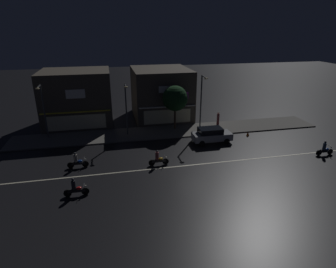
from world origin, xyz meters
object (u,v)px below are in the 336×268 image
(streetlamp_mid, at_px, (126,105))
(motorcycle_following, at_px, (77,161))
(pedestrian_on_sidewalk, at_px, (218,119))
(streetlamp_west, at_px, (43,107))
(motorcycle_lead, at_px, (158,159))
(traffic_cone, at_px, (248,134))
(motorcycle_opposite_lane, at_px, (75,188))
(parked_car_near_kerb, at_px, (211,135))
(motorcycle_trailing_far, at_px, (325,149))
(streetlamp_east, at_px, (202,99))

(streetlamp_mid, height_order, motorcycle_following, streetlamp_mid)
(pedestrian_on_sidewalk, bearing_deg, streetlamp_west, -23.78)
(motorcycle_lead, xyz_separation_m, traffic_cone, (11.66, 5.12, -0.36))
(motorcycle_following, distance_m, motorcycle_opposite_lane, 4.74)
(motorcycle_lead, bearing_deg, parked_car_near_kerb, 32.34)
(parked_car_near_kerb, bearing_deg, motorcycle_trailing_far, 150.34)
(streetlamp_east, xyz_separation_m, motorcycle_trailing_far, (10.05, -8.85, -3.52))
(streetlamp_west, bearing_deg, motorcycle_lead, -38.65)
(pedestrian_on_sidewalk, distance_m, traffic_cone, 4.68)
(pedestrian_on_sidewalk, bearing_deg, motorcycle_trailing_far, 99.35)
(parked_car_near_kerb, bearing_deg, streetlamp_west, -14.60)
(streetlamp_east, height_order, motorcycle_following, streetlamp_east)
(streetlamp_west, bearing_deg, pedestrian_on_sidewalk, 0.82)
(motorcycle_following, distance_m, motorcycle_trailing_far, 24.04)
(streetlamp_mid, relative_size, motorcycle_following, 3.20)
(streetlamp_west, height_order, motorcycle_lead, streetlamp_west)
(motorcycle_opposite_lane, relative_size, traffic_cone, 3.45)
(pedestrian_on_sidewalk, bearing_deg, motorcycle_lead, 19.50)
(streetlamp_mid, relative_size, traffic_cone, 11.06)
(pedestrian_on_sidewalk, xyz_separation_m, traffic_cone, (2.15, -4.10, -0.67))
(streetlamp_west, bearing_deg, motorcycle_following, -63.83)
(pedestrian_on_sidewalk, height_order, motorcycle_trailing_far, pedestrian_on_sidewalk)
(streetlamp_east, distance_m, motorcycle_following, 15.68)
(pedestrian_on_sidewalk, distance_m, motorcycle_opposite_lane, 20.97)
(traffic_cone, bearing_deg, pedestrian_on_sidewalk, 117.75)
(pedestrian_on_sidewalk, relative_size, motorcycle_following, 0.91)
(streetlamp_west, relative_size, pedestrian_on_sidewalk, 3.54)
(parked_car_near_kerb, bearing_deg, streetlamp_mid, -22.63)
(streetlamp_west, height_order, traffic_cone, streetlamp_west)
(streetlamp_west, relative_size, parked_car_near_kerb, 1.42)
(parked_car_near_kerb, bearing_deg, pedestrian_on_sidewalk, -118.89)
(motorcycle_trailing_far, bearing_deg, parked_car_near_kerb, -24.59)
(streetlamp_east, bearing_deg, motorcycle_trailing_far, -41.36)
(streetlamp_west, relative_size, traffic_cone, 11.14)
(motorcycle_following, bearing_deg, motorcycle_opposite_lane, -80.51)
(streetlamp_east, relative_size, pedestrian_on_sidewalk, 3.91)
(streetlamp_mid, relative_size, parked_car_near_kerb, 1.41)
(motorcycle_lead, distance_m, motorcycle_trailing_far, 16.68)
(pedestrian_on_sidewalk, relative_size, motorcycle_trailing_far, 0.91)
(traffic_cone, bearing_deg, motorcycle_following, -167.92)
(streetlamp_west, relative_size, motorcycle_opposite_lane, 3.22)
(streetlamp_mid, xyz_separation_m, traffic_cone, (13.84, -2.86, -3.52))
(streetlamp_west, xyz_separation_m, pedestrian_on_sidewalk, (20.66, 0.30, -2.87))
(motorcycle_trailing_far, bearing_deg, pedestrian_on_sidewalk, -50.99)
(motorcycle_opposite_lane, bearing_deg, traffic_cone, -152.00)
(streetlamp_west, height_order, motorcycle_following, streetlamp_west)
(streetlamp_east, relative_size, traffic_cone, 12.30)
(pedestrian_on_sidewalk, xyz_separation_m, motorcycle_following, (-16.80, -8.15, -0.31))
(streetlamp_west, distance_m, pedestrian_on_sidewalk, 20.86)
(pedestrian_on_sidewalk, height_order, motorcycle_opposite_lane, pedestrian_on_sidewalk)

